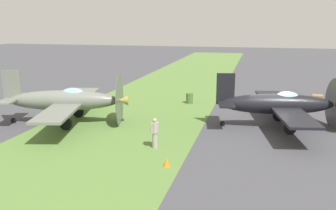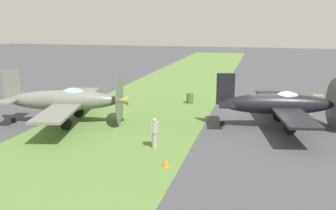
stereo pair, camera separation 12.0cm
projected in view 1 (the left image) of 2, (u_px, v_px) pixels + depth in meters
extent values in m
plane|color=#424247|center=(267.00, 126.00, 25.01)|extent=(160.00, 160.00, 0.00)
cube|color=#567A38|center=(132.00, 118.00, 27.28)|extent=(120.00, 11.00, 0.01)
ellipsoid|color=black|center=(276.00, 104.00, 24.50)|extent=(2.71, 7.63, 1.37)
cube|color=black|center=(283.00, 106.00, 24.51)|extent=(10.76, 3.78, 0.15)
cube|color=black|center=(225.00, 89.00, 24.47)|extent=(0.33, 1.21, 2.10)
cube|color=black|center=(225.00, 102.00, 24.67)|extent=(3.65, 1.62, 0.11)
cylinder|color=#4C4C51|center=(335.00, 105.00, 24.28)|extent=(3.48, 0.69, 3.53)
ellipsoid|color=#8CB2C6|center=(287.00, 97.00, 24.35)|extent=(1.04, 1.66, 0.77)
cylinder|color=black|center=(278.00, 116.00, 26.30)|extent=(0.38, 0.78, 0.75)
cylinder|color=black|center=(279.00, 109.00, 26.18)|extent=(0.13, 0.13, 1.06)
cylinder|color=black|center=(290.00, 128.00, 23.18)|extent=(0.38, 0.78, 0.75)
cylinder|color=black|center=(290.00, 120.00, 23.06)|extent=(0.13, 0.13, 1.06)
cylinder|color=black|center=(223.00, 124.00, 25.01)|extent=(0.19, 0.37, 0.35)
ellipsoid|color=slate|center=(64.00, 100.00, 25.43)|extent=(3.12, 7.81, 1.40)
cube|color=slate|center=(70.00, 103.00, 25.47)|extent=(11.02, 4.35, 0.16)
cube|color=slate|center=(12.00, 86.00, 25.25)|extent=(0.39, 1.24, 2.15)
cube|color=slate|center=(13.00, 99.00, 25.45)|extent=(3.76, 1.82, 0.11)
cone|color=#B7B24C|center=(123.00, 100.00, 25.39)|extent=(0.89, 0.94, 0.72)
cylinder|color=#4C4C51|center=(120.00, 100.00, 25.39)|extent=(3.54, 0.87, 3.62)
ellipsoid|color=#8CB2C6|center=(73.00, 93.00, 25.32)|extent=(1.13, 1.72, 0.79)
cylinder|color=black|center=(79.00, 112.00, 27.31)|extent=(0.42, 0.81, 0.77)
cylinder|color=black|center=(78.00, 105.00, 27.19)|extent=(0.14, 0.14, 1.09)
cylinder|color=black|center=(66.00, 124.00, 24.11)|extent=(0.42, 0.81, 0.77)
cylinder|color=black|center=(66.00, 116.00, 23.99)|extent=(0.14, 0.14, 1.09)
cylinder|color=black|center=(14.00, 120.00, 25.80)|extent=(0.21, 0.38, 0.36)
cylinder|color=#9E998E|center=(155.00, 140.00, 20.66)|extent=(0.30, 0.30, 0.88)
cylinder|color=#9E998E|center=(155.00, 128.00, 20.50)|extent=(0.38, 0.38, 0.62)
sphere|color=tan|center=(155.00, 120.00, 20.40)|extent=(0.23, 0.23, 0.23)
cylinder|color=#9E998E|center=(158.00, 126.00, 20.69)|extent=(0.11, 0.11, 0.59)
cylinder|color=#9E998E|center=(152.00, 129.00, 20.30)|extent=(0.11, 0.11, 0.59)
cylinder|color=#476633|center=(190.00, 98.00, 31.93)|extent=(0.60, 0.60, 0.90)
cube|color=olive|center=(317.00, 99.00, 32.45)|extent=(0.98, 0.98, 0.64)
cone|color=orange|center=(166.00, 162.00, 18.01)|extent=(0.36, 0.36, 0.44)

